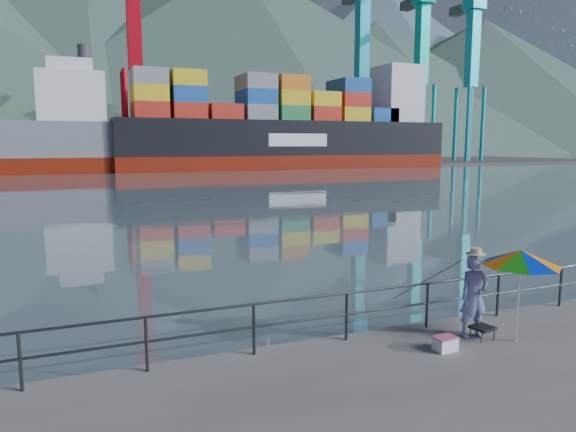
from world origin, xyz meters
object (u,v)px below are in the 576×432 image
(fisherman, at_px, (474,296))
(beach_umbrella, at_px, (521,258))
(container_ship, at_px, (297,132))
(cooler_bag, at_px, (445,344))

(fisherman, bearing_deg, beach_umbrella, -34.58)
(fisherman, xyz_separation_m, beach_umbrella, (0.64, -0.55, 0.88))
(beach_umbrella, relative_size, container_ship, 0.03)
(fisherman, height_order, cooler_bag, fisherman)
(fisherman, xyz_separation_m, container_ship, (26.13, 72.42, 5.00))
(container_ship, bearing_deg, beach_umbrella, -109.26)
(cooler_bag, bearing_deg, beach_umbrella, -9.70)
(beach_umbrella, distance_m, container_ship, 77.40)
(fisherman, height_order, beach_umbrella, beach_umbrella)
(beach_umbrella, height_order, container_ship, container_ship)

